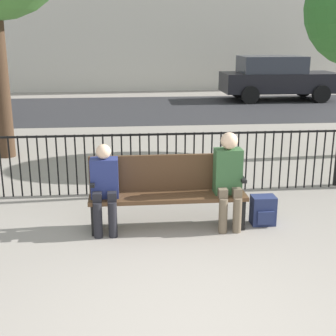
{
  "coord_description": "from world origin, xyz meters",
  "views": [
    {
      "loc": [
        -0.53,
        -3.46,
        2.41
      ],
      "look_at": [
        0.0,
        2.11,
        0.8
      ],
      "focal_mm": 50.0,
      "sensor_mm": 36.0,
      "label": 1
    }
  ],
  "objects_px": {
    "seated_person_1": "(228,175)",
    "backpack": "(263,211)",
    "seated_person_0": "(105,184)",
    "parked_car_1": "(277,77)",
    "park_bench": "(167,189)"
  },
  "relations": [
    {
      "from": "seated_person_1",
      "to": "backpack",
      "type": "height_order",
      "value": "seated_person_1"
    },
    {
      "from": "seated_person_1",
      "to": "backpack",
      "type": "relative_size",
      "value": 3.23
    },
    {
      "from": "seated_person_0",
      "to": "backpack",
      "type": "height_order",
      "value": "seated_person_0"
    },
    {
      "from": "seated_person_1",
      "to": "seated_person_0",
      "type": "bearing_deg",
      "value": -179.75
    },
    {
      "from": "seated_person_0",
      "to": "backpack",
      "type": "relative_size",
      "value": 2.93
    },
    {
      "from": "parked_car_1",
      "to": "seated_person_0",
      "type": "bearing_deg",
      "value": -117.09
    },
    {
      "from": "park_bench",
      "to": "backpack",
      "type": "relative_size",
      "value": 5.17
    },
    {
      "from": "backpack",
      "to": "parked_car_1",
      "type": "xyz_separation_m",
      "value": [
        3.89,
        11.55,
        0.65
      ]
    },
    {
      "from": "backpack",
      "to": "parked_car_1",
      "type": "bearing_deg",
      "value": 71.37
    },
    {
      "from": "seated_person_1",
      "to": "backpack",
      "type": "distance_m",
      "value": 0.71
    },
    {
      "from": "park_bench",
      "to": "backpack",
      "type": "height_order",
      "value": "park_bench"
    },
    {
      "from": "seated_person_0",
      "to": "seated_person_1",
      "type": "xyz_separation_m",
      "value": [
        1.55,
        0.01,
        0.07
      ]
    },
    {
      "from": "parked_car_1",
      "to": "backpack",
      "type": "bearing_deg",
      "value": -108.63
    },
    {
      "from": "park_bench",
      "to": "parked_car_1",
      "type": "height_order",
      "value": "parked_car_1"
    },
    {
      "from": "park_bench",
      "to": "seated_person_1",
      "type": "height_order",
      "value": "seated_person_1"
    }
  ]
}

